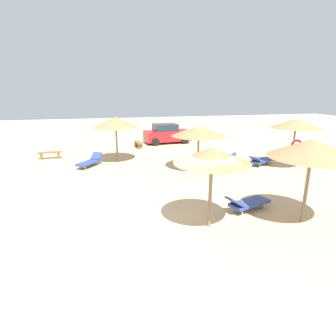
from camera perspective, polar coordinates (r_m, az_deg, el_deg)
name	(u,v)px	position (r m, az deg, el deg)	size (l,w,h in m)	color
ground_plane	(188,223)	(9.80, 4.17, -11.48)	(80.00, 80.00, 0.00)	#D1B284
parasol_0	(212,156)	(8.83, 9.16, 2.55)	(2.50, 2.50, 2.75)	#75604C
parasol_1	(199,131)	(15.79, 6.47, 7.70)	(3.11, 3.11, 2.58)	#75604C
parasol_2	(296,124)	(17.81, 25.23, 8.37)	(2.91, 2.91, 2.94)	#75604C
parasol_3	(116,122)	(17.88, -10.89, 9.39)	(2.91, 2.91, 2.92)	#75604C
parasol_5	(312,149)	(10.18, 27.93, 3.62)	(2.86, 2.86, 2.98)	#75604C
lounger_0	(247,203)	(11.06, 16.21, -7.00)	(2.00, 1.19, 0.68)	#33478C
lounger_1	(222,158)	(18.07, 11.14, 2.16)	(2.01, 1.32, 0.66)	#33478C
lounger_2	(261,160)	(17.97, 18.88, 1.53)	(1.98, 1.44, 0.70)	#33478C
lounger_3	(90,161)	(17.42, -16.01, 1.35)	(1.62, 1.89, 0.74)	#33478C
bench_0	(138,144)	(22.46, -6.25, 5.10)	(0.57, 1.54, 0.49)	brown
bench_1	(50,154)	(20.32, -23.52, 2.73)	(1.51, 0.45, 0.49)	brown
parked_car	(167,134)	(24.31, -0.26, 7.14)	(4.14, 2.29, 1.72)	#B21E23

